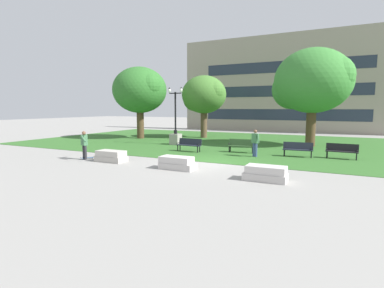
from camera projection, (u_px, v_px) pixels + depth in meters
name	position (u px, v px, depth m)	size (l,w,h in m)	color
ground_plane	(209.00, 163.00, 16.91)	(140.00, 140.00, 0.00)	gray
grass_lawn	(254.00, 144.00, 25.81)	(40.00, 20.00, 0.02)	#336628
concrete_block_center	(111.00, 156.00, 17.25)	(1.80, 0.90, 0.64)	#B2ADA3
concrete_block_left	(177.00, 163.00, 15.13)	(1.81, 0.90, 0.64)	#BCB7B2
concrete_block_right	(266.00, 174.00, 12.73)	(1.80, 0.90, 0.64)	#BCB7B2
person_skateboarder	(84.00, 143.00, 17.84)	(1.01, 0.83, 1.71)	#28282D
skateboard	(89.00, 158.00, 18.14)	(0.68, 0.98, 0.14)	#2D4C75
park_bench_near_left	(189.00, 144.00, 21.13)	(1.82, 0.62, 0.90)	#1E232D
park_bench_near_right	(298.00, 148.00, 18.86)	(1.84, 0.68, 0.90)	#1E232D
park_bench_far_left	(342.00, 150.00, 18.11)	(1.82, 0.62, 0.90)	black
park_bench_far_right	(242.00, 145.00, 20.65)	(1.84, 0.70, 0.90)	#284723
lamp_post_center	(176.00, 133.00, 25.00)	(1.32, 0.80, 4.75)	gray
tree_near_right	(312.00, 82.00, 23.54)	(6.24, 5.95, 7.70)	#4C3823
tree_far_left	(139.00, 91.00, 29.76)	(5.60, 5.34, 7.08)	#4C3823
tree_far_right	(204.00, 95.00, 30.46)	(4.74, 4.51, 6.32)	brown
person_bystander_near_lawn	(255.00, 141.00, 18.81)	(0.68, 0.56, 1.71)	#384C7A
building_facade_distant	(283.00, 84.00, 38.08)	(26.94, 1.03, 12.29)	gray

